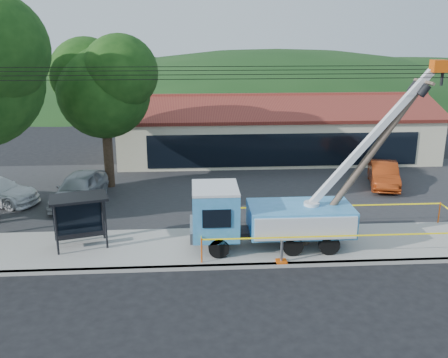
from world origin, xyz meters
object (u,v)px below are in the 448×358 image
bus_shelter (79,209)px  leaning_pole (374,149)px  car_red (382,188)px  car_silver (81,205)px  utility_truck (267,214)px

bus_shelter → leaning_pole: bearing=-18.2°
leaning_pole → bus_shelter: (-12.40, 0.56, -2.54)m
car_red → car_silver: bearing=-158.9°
leaning_pole → car_red: bearing=64.7°
bus_shelter → car_silver: (-1.23, 5.57, -1.80)m
leaning_pole → car_silver: 15.56m
leaning_pole → car_red: 9.92m
leaning_pole → car_silver: leaning_pole is taller
car_silver → car_red: size_ratio=1.13×
leaning_pole → bus_shelter: bearing=177.4°
car_silver → utility_truck: bearing=-24.9°
bus_shelter → car_red: bus_shelter is taller
car_silver → car_red: (17.44, 1.94, 0.00)m
bus_shelter → car_red: 17.96m
bus_shelter → car_red: (16.21, 7.51, -1.80)m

